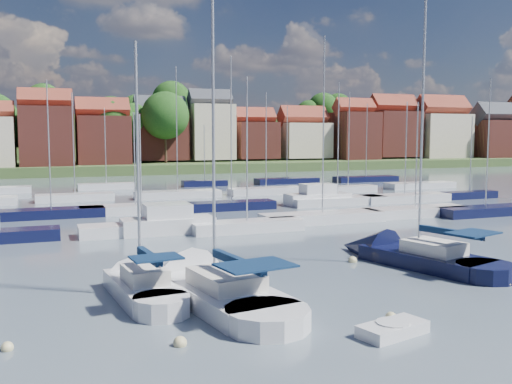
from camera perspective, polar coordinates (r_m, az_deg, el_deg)
name	(u,v)px	position (r m, az deg, el deg)	size (l,w,h in m)	color
ground	(178,202)	(64.70, -7.79, -0.95)	(260.00, 260.00, 0.00)	#46535F
sailboat_left	(138,286)	(28.02, -11.73, -9.16)	(3.38, 9.45, 12.68)	silver
sailboat_centre	(204,286)	(27.60, -5.24, -9.33)	(5.51, 13.33, 17.52)	silver
sailboat_navy	(405,256)	(35.07, 14.69, -6.22)	(6.36, 12.15, 16.28)	black
tender	(393,329)	(22.65, 13.50, -13.20)	(2.99, 1.94, 0.60)	silver
buoy_a	(7,350)	(22.47, -23.61, -14.31)	(0.43, 0.43, 0.43)	beige
buoy_b	(180,346)	(21.30, -7.60, -14.99)	(0.50, 0.50, 0.50)	beige
buoy_c	(226,311)	(24.99, -3.06, -11.78)	(0.45, 0.45, 0.45)	#D85914
buoy_d	(391,320)	(24.43, 13.33, -12.34)	(0.47, 0.47, 0.47)	beige
buoy_e	(353,262)	(34.47, 9.63, -6.92)	(0.52, 0.52, 0.52)	beige
buoy_f	(506,286)	(31.46, 23.76, -8.57)	(0.42, 0.42, 0.42)	beige
marina_field	(206,202)	(60.43, -5.02, -0.98)	(79.62, 41.41, 15.93)	silver
far_shore_town	(108,145)	(156.25, -14.54, 4.53)	(212.46, 90.00, 22.27)	#41572B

